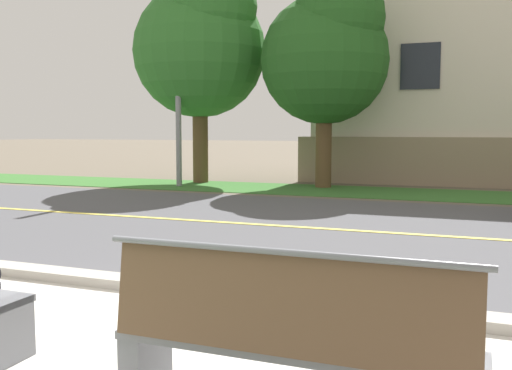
% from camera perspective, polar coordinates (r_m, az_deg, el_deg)
% --- Properties ---
extents(ground_plane, '(140.00, 140.00, 0.00)m').
position_cam_1_polar(ground_plane, '(10.96, 8.15, -3.04)').
color(ground_plane, '#665B4C').
extents(curb_edge, '(44.00, 0.30, 0.11)m').
position_cam_1_polar(curb_edge, '(5.70, -5.01, -10.42)').
color(curb_edge, '#ADA89E').
rests_on(curb_edge, ground_plane).
extents(street_asphalt, '(52.00, 8.00, 0.01)m').
position_cam_1_polar(street_asphalt, '(9.52, 6.11, -4.29)').
color(street_asphalt, '#515156').
rests_on(street_asphalt, ground_plane).
extents(road_centre_line, '(48.00, 0.14, 0.01)m').
position_cam_1_polar(road_centre_line, '(9.52, 6.11, -4.26)').
color(road_centre_line, '#E0CC4C').
rests_on(road_centre_line, ground_plane).
extents(far_verge_grass, '(48.00, 2.80, 0.02)m').
position_cam_1_polar(far_verge_grass, '(15.15, 11.84, -0.72)').
color(far_verge_grass, '#38702D').
rests_on(far_verge_grass, ground_plane).
extents(bench_right, '(2.04, 0.48, 1.01)m').
position_cam_1_polar(bench_right, '(3.24, 3.34, -15.27)').
color(bench_right, slate).
rests_on(bench_right, ground_plane).
extents(streetlamp, '(0.24, 2.10, 7.01)m').
position_cam_1_polar(streetlamp, '(16.86, -7.41, 13.61)').
color(streetlamp, gray).
rests_on(streetlamp, ground_plane).
extents(shade_tree_far_left, '(3.96, 3.96, 6.53)m').
position_cam_1_polar(shade_tree_far_left, '(17.74, -5.34, 13.97)').
color(shade_tree_far_left, brown).
rests_on(shade_tree_far_left, ground_plane).
extents(shade_tree_left, '(3.52, 3.52, 5.81)m').
position_cam_1_polar(shade_tree_left, '(16.23, 7.12, 13.07)').
color(shade_tree_left, brown).
rests_on(shade_tree_left, ground_plane).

